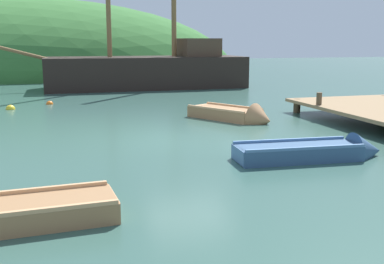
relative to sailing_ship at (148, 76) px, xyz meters
The scene contains 7 objects.
ground_plane 15.77m from the sailing_ship, 96.82° to the right, with size 120.00×120.00×0.00m, color #33564C.
shore_hill 17.26m from the sailing_ship, 117.10° to the left, with size 37.85×21.33×13.06m, color #387033.
sailing_ship is the anchor object (origin of this frame).
rowboat_outer_left 18.72m from the sailing_ship, 88.34° to the right, with size 3.84×1.28×0.98m.
rowboat_portside 12.85m from the sailing_ship, 86.86° to the right, with size 2.72×3.48×1.12m.
buoy_yellow 10.63m from the sailing_ship, 134.54° to the right, with size 0.39×0.39×0.39m, color yellow.
buoy_orange 8.63m from the sailing_ship, 132.80° to the right, with size 0.31×0.31×0.31m, color orange.
Camera 1 is at (-3.73, -12.94, 2.85)m, focal length 43.89 mm.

